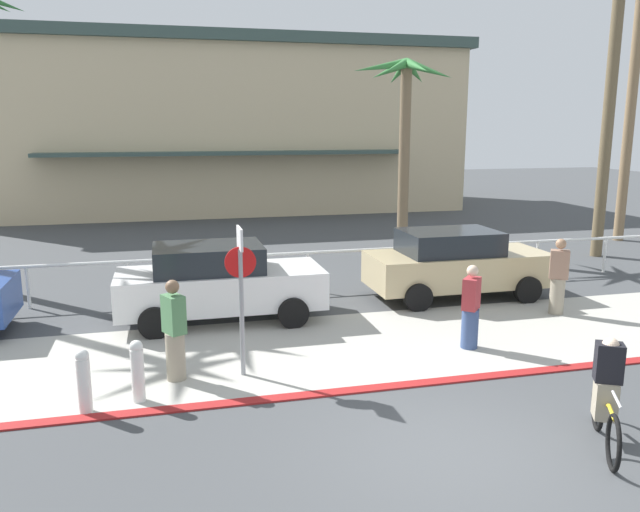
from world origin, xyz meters
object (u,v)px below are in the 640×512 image
(pedestrian_2, at_px, (175,334))
(palm_tree_5, at_px, (637,39))
(car_tan_2, at_px, (456,263))
(stop_sign_bike_lane, at_px, (241,280))
(pedestrian_1, at_px, (558,280))
(bollard_3, at_px, (84,381))
(palm_tree_3, at_px, (405,105))
(bollard_0, at_px, (138,370))
(palm_tree_4, at_px, (616,30))
(cyclist_yellow_0, at_px, (607,395))
(pedestrian_0, at_px, (471,311))
(car_white_1, at_px, (218,282))

(pedestrian_2, bearing_deg, palm_tree_5, 30.23)
(car_tan_2, bearing_deg, stop_sign_bike_lane, -147.01)
(stop_sign_bike_lane, distance_m, pedestrian_1, 7.58)
(pedestrian_2, bearing_deg, car_tan_2, 28.08)
(bollard_3, bearing_deg, palm_tree_3, 48.83)
(bollard_3, bearing_deg, pedestrian_1, 15.50)
(bollard_0, height_order, palm_tree_4, palm_tree_4)
(car_tan_2, height_order, cyclist_yellow_0, car_tan_2)
(bollard_3, xyz_separation_m, palm_tree_5, (17.68, 10.47, 6.64))
(stop_sign_bike_lane, height_order, pedestrian_1, stop_sign_bike_lane)
(palm_tree_4, xyz_separation_m, pedestrian_0, (-8.15, -6.99, -6.31))
(palm_tree_5, distance_m, car_white_1, 17.78)
(bollard_0, relative_size, palm_tree_3, 0.16)
(palm_tree_5, bearing_deg, car_tan_2, -148.29)
(stop_sign_bike_lane, distance_m, palm_tree_4, 15.44)
(pedestrian_1, bearing_deg, pedestrian_2, -168.16)
(palm_tree_4, bearing_deg, palm_tree_3, 160.25)
(stop_sign_bike_lane, distance_m, bollard_3, 2.84)
(palm_tree_4, distance_m, palm_tree_5, 3.59)
(bollard_3, height_order, palm_tree_4, palm_tree_4)
(stop_sign_bike_lane, distance_m, palm_tree_5, 18.82)
(pedestrian_1, height_order, pedestrian_2, pedestrian_1)
(palm_tree_4, height_order, cyclist_yellow_0, palm_tree_4)
(palm_tree_3, xyz_separation_m, palm_tree_4, (5.96, -2.14, 2.23))
(car_white_1, relative_size, car_tan_2, 1.00)
(bollard_3, bearing_deg, car_tan_2, 29.32)
(palm_tree_5, bearing_deg, pedestrian_0, -139.43)
(car_tan_2, bearing_deg, bollard_0, -149.44)
(palm_tree_3, height_order, cyclist_yellow_0, palm_tree_3)
(pedestrian_1, bearing_deg, palm_tree_3, 95.74)
(stop_sign_bike_lane, xyz_separation_m, cyclist_yellow_0, (4.38, -3.50, -0.98))
(car_white_1, xyz_separation_m, car_tan_2, (5.84, 0.49, 0.00))
(pedestrian_2, bearing_deg, pedestrian_1, 11.84)
(palm_tree_3, height_order, car_white_1, palm_tree_3)
(car_tan_2, distance_m, cyclist_yellow_0, 7.34)
(pedestrian_0, height_order, pedestrian_1, pedestrian_1)
(car_white_1, bearing_deg, bollard_3, -119.58)
(bollard_3, relative_size, palm_tree_3, 0.16)
(bollard_3, bearing_deg, pedestrian_0, 9.59)
(pedestrian_0, distance_m, pedestrian_2, 5.47)
(bollard_0, relative_size, bollard_3, 1.00)
(stop_sign_bike_lane, bearing_deg, pedestrian_2, 176.39)
(bollard_3, distance_m, palm_tree_3, 14.32)
(bollard_3, bearing_deg, cyclist_yellow_0, -21.11)
(car_white_1, distance_m, pedestrian_1, 7.56)
(stop_sign_bike_lane, bearing_deg, car_tan_2, 32.99)
(palm_tree_4, xyz_separation_m, cyclist_yellow_0, (-8.13, -10.77, -6.37))
(palm_tree_5, height_order, pedestrian_2, palm_tree_5)
(bollard_0, distance_m, pedestrian_1, 9.34)
(stop_sign_bike_lane, relative_size, car_white_1, 0.58)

